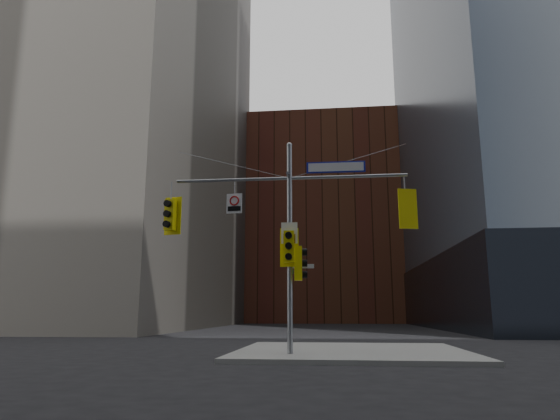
% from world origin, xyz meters
% --- Properties ---
extents(ground, '(160.00, 160.00, 0.00)m').
position_xyz_m(ground, '(0.00, 0.00, 0.00)').
color(ground, black).
rests_on(ground, ground).
extents(sidewalk_corner, '(8.00, 8.00, 0.15)m').
position_xyz_m(sidewalk_corner, '(2.00, 4.00, 0.07)').
color(sidewalk_corner, gray).
rests_on(sidewalk_corner, ground).
extents(brick_midrise, '(26.00, 20.00, 28.00)m').
position_xyz_m(brick_midrise, '(0.00, 58.00, 14.00)').
color(brick_midrise, brown).
rests_on(brick_midrise, ground).
extents(signal_assembly, '(8.00, 0.80, 7.30)m').
position_xyz_m(signal_assembly, '(0.00, 1.99, 4.42)').
color(signal_assembly, gray).
rests_on(signal_assembly, ground).
extents(traffic_light_west_arm, '(0.64, 0.58, 1.35)m').
position_xyz_m(traffic_light_west_arm, '(-4.20, 2.01, 4.80)').
color(traffic_light_west_arm, yellow).
rests_on(traffic_light_west_arm, ground).
extents(traffic_light_east_arm, '(0.63, 0.59, 1.34)m').
position_xyz_m(traffic_light_east_arm, '(3.88, 1.99, 4.80)').
color(traffic_light_east_arm, yellow).
rests_on(traffic_light_east_arm, ground).
extents(traffic_light_pole_side, '(0.45, 0.39, 1.13)m').
position_xyz_m(traffic_light_pole_side, '(0.33, 2.00, 3.06)').
color(traffic_light_pole_side, yellow).
rests_on(traffic_light_pole_side, ground).
extents(traffic_light_pole_front, '(0.62, 0.49, 1.30)m').
position_xyz_m(traffic_light_pole_front, '(-0.00, 1.73, 3.58)').
color(traffic_light_pole_front, yellow).
rests_on(traffic_light_pole_front, ground).
extents(street_sign_blade, '(2.01, 0.07, 0.39)m').
position_xyz_m(street_sign_blade, '(1.60, 2.00, 6.35)').
color(street_sign_blade, '#111B9E').
rests_on(street_sign_blade, ground).
extents(regulatory_sign_arm, '(0.56, 0.11, 0.70)m').
position_xyz_m(regulatory_sign_arm, '(-1.92, 1.97, 5.17)').
color(regulatory_sign_arm, silver).
rests_on(regulatory_sign_arm, ground).
extents(regulatory_sign_pole, '(0.55, 0.04, 0.72)m').
position_xyz_m(regulatory_sign_pole, '(0.00, 1.88, 4.05)').
color(regulatory_sign_pole, silver).
rests_on(regulatory_sign_pole, ground).
extents(street_blade_ew, '(0.72, 0.10, 0.14)m').
position_xyz_m(street_blade_ew, '(0.45, 2.00, 2.96)').
color(street_blade_ew, silver).
rests_on(street_blade_ew, ground).
extents(street_blade_ns, '(0.10, 0.74, 0.15)m').
position_xyz_m(street_blade_ns, '(0.00, 2.45, 2.84)').
color(street_blade_ns, '#145926').
rests_on(street_blade_ns, ground).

